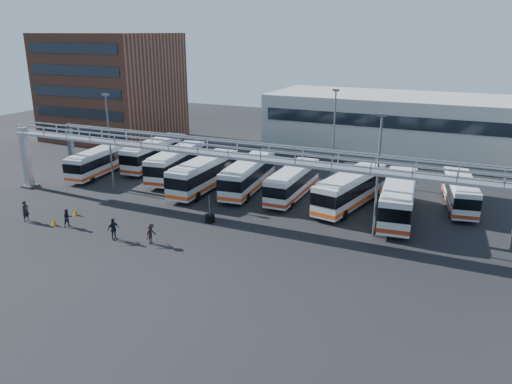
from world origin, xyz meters
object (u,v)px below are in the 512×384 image
at_px(bus_7, 399,198).
at_px(light_pole_left, 109,137).
at_px(light_pole_mid, 378,170).
at_px(bus_6, 350,189).
at_px(pedestrian_d, 113,229).
at_px(bus_5, 293,181).
at_px(pedestrian_b, 67,218).
at_px(tire_stack, 210,218).
at_px(bus_2, 176,162).
at_px(bus_4, 248,175).
at_px(bus_1, 156,153).
at_px(pedestrian_c, 151,234).
at_px(pedestrian_a, 26,211).
at_px(cone_left, 54,222).
at_px(bus_3, 204,173).
at_px(bus_8, 460,191).
at_px(light_pole_back, 334,130).
at_px(bus_0, 100,161).
at_px(cone_right, 75,212).

bearing_deg(bus_7, light_pole_left, -177.84).
distance_m(light_pole_mid, bus_6, 8.16).
height_order(light_pole_mid, pedestrian_d, light_pole_mid).
bearing_deg(bus_5, pedestrian_b, -134.56).
bearing_deg(tire_stack, bus_7, 27.98).
distance_m(bus_2, tire_stack, 15.02).
distance_m(bus_2, bus_4, 9.78).
bearing_deg(pedestrian_b, bus_1, 36.47).
bearing_deg(bus_5, bus_6, -4.52).
bearing_deg(pedestrian_c, pedestrian_a, 96.73).
bearing_deg(bus_6, light_pole_left, -157.11).
relative_size(bus_6, cone_left, 17.13).
relative_size(bus_2, bus_3, 1.00).
relative_size(bus_7, pedestrian_b, 7.30).
bearing_deg(tire_stack, bus_1, 138.86).
height_order(light_pole_left, pedestrian_b, light_pole_left).
relative_size(light_pole_left, bus_5, 0.99).
bearing_deg(light_pole_left, bus_8, 15.72).
distance_m(bus_3, tire_stack, 9.61).
relative_size(pedestrian_d, cone_left, 2.76).
distance_m(bus_8, pedestrian_c, 29.31).
xyz_separation_m(bus_2, bus_7, (25.50, -2.68, 0.08)).
xyz_separation_m(bus_4, bus_8, (20.65, 3.93, -0.17)).
height_order(pedestrian_c, cone_left, pedestrian_c).
bearing_deg(light_pole_back, bus_0, -158.69).
height_order(bus_2, tire_stack, bus_2).
height_order(bus_5, tire_stack, bus_5).
distance_m(bus_4, pedestrian_a, 21.64).
distance_m(bus_0, bus_5, 23.77).
height_order(pedestrian_d, cone_left, pedestrian_d).
height_order(bus_8, pedestrian_d, bus_8).
relative_size(bus_3, pedestrian_c, 6.57).
xyz_separation_m(bus_0, cone_right, (7.31, -11.71, -1.37)).
xyz_separation_m(pedestrian_c, cone_left, (-10.08, -0.34, -0.53)).
distance_m(light_pole_back, bus_3, 15.44).
distance_m(bus_1, pedestrian_b, 20.22).
distance_m(pedestrian_d, cone_right, 7.64).
distance_m(bus_3, pedestrian_a, 17.65).
bearing_deg(bus_5, cone_left, -136.43).
relative_size(light_pole_back, bus_8, 1.00).
xyz_separation_m(bus_5, tire_stack, (-4.26, -9.50, -1.31)).
bearing_deg(bus_6, bus_8, 35.19).
distance_m(bus_1, bus_8, 35.30).
distance_m(light_pole_back, bus_6, 10.54).
distance_m(light_pole_left, pedestrian_d, 14.67).
bearing_deg(bus_8, light_pole_left, -174.36).
distance_m(light_pole_back, bus_5, 9.46).
distance_m(bus_1, pedestrian_d, 22.67).
bearing_deg(bus_4, bus_1, 159.14).
bearing_deg(bus_8, cone_right, -161.89).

